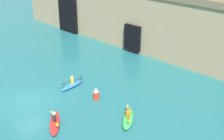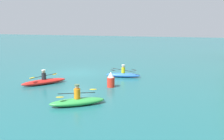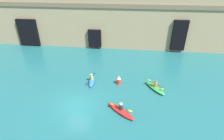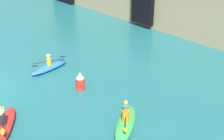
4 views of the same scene
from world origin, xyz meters
name	(u,v)px [view 2 (image 2 of 4)]	position (x,y,z in m)	size (l,w,h in m)	color
ground_plane	(76,73)	(0.00, 0.00, 0.00)	(120.00, 120.00, 0.00)	#1E6066
kayak_red	(44,81)	(4.59, -0.52, 0.23)	(3.07, 2.70, 1.09)	red
kayak_blue	(123,75)	(0.59, 4.52, 0.23)	(0.98, 2.90, 1.06)	blue
kayak_green	(77,101)	(8.25, 3.81, 0.24)	(2.44, 2.99, 1.18)	green
marker_buoy	(111,80)	(3.95, 4.45, 0.51)	(0.53, 0.53, 1.09)	red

